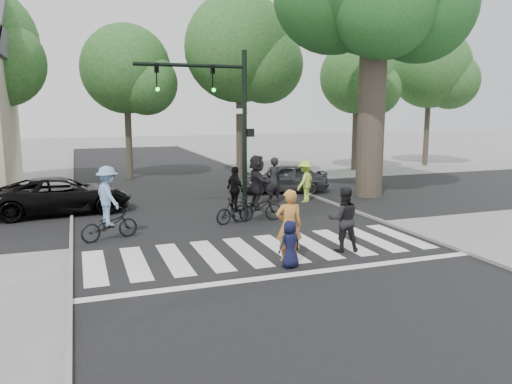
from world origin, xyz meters
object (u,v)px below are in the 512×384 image
pedestrian_child (290,244)px  traffic_signal (223,108)px  car_suv (63,195)px  pedestrian_woman (289,226)px  pedestrian_adult (344,219)px  cyclist_mid (235,200)px  cyclist_right (257,192)px  cyclist_left (109,208)px  car_grey (284,178)px

pedestrian_child → traffic_signal: bearing=-103.6°
traffic_signal → pedestrian_child: traffic_signal is taller
car_suv → pedestrian_woman: bearing=-151.4°
pedestrian_adult → cyclist_mid: 4.57m
traffic_signal → pedestrian_adult: size_ratio=3.34×
pedestrian_woman → pedestrian_child: (-0.18, -0.49, -0.35)m
pedestrian_adult → car_suv: size_ratio=0.36×
pedestrian_woman → cyclist_right: 4.68m
cyclist_left → car_suv: 4.79m
pedestrian_woman → cyclist_right: bearing=-88.4°
cyclist_left → pedestrian_child: bearing=-46.6°
traffic_signal → pedestrian_adult: bearing=-74.3°
pedestrian_woman → pedestrian_child: size_ratio=1.58×
pedestrian_adult → car_grey: (2.26, 9.49, -0.21)m
pedestrian_adult → cyclist_left: (-6.00, 3.41, 0.07)m
cyclist_mid → pedestrian_adult: bearing=-66.9°
pedestrian_woman → cyclist_left: (-4.21, 3.76, 0.03)m
pedestrian_child → car_grey: bearing=-123.5°
pedestrian_woman → car_grey: pedestrian_woman is taller
pedestrian_woman → car_suv: bearing=-44.7°
cyclist_left → car_grey: (8.25, 6.08, -0.28)m
pedestrian_woman → pedestrian_child: pedestrian_woman is taller
cyclist_mid → car_suv: 6.75m
pedestrian_child → car_grey: car_grey is taller
cyclist_mid → car_suv: (-5.59, 3.79, -0.12)m
traffic_signal → pedestrian_adult: 6.93m
cyclist_left → cyclist_right: cyclist_right is taller
pedestrian_woman → cyclist_mid: 4.56m
pedestrian_child → cyclist_left: bearing=-57.8°
traffic_signal → cyclist_right: 3.43m
cyclist_left → cyclist_right: bearing=9.7°
pedestrian_child → car_suv: car_suv is taller
pedestrian_child → car_grey: (4.23, 10.34, 0.09)m
car_suv → pedestrian_child: bearing=-153.7°
pedestrian_child → car_grey: 11.17m
cyclist_right → cyclist_left: bearing=-170.3°
traffic_signal → pedestrian_woman: (-0.10, -6.36, -2.96)m
traffic_signal → cyclist_right: traffic_signal is taller
pedestrian_adult → car_suv: (-7.38, 7.99, -0.21)m
car_grey → cyclist_left: bearing=-40.3°
cyclist_mid → cyclist_right: bearing=4.3°
car_suv → car_grey: bearing=-86.4°
car_grey → pedestrian_adult: bearing=-0.0°
pedestrian_adult → car_grey: size_ratio=0.45×
traffic_signal → cyclist_mid: bearing=-93.4°
cyclist_right → car_grey: bearing=58.2°
traffic_signal → car_suv: (-5.69, 1.98, -3.21)m
cyclist_left → car_suv: (-1.39, 4.58, -0.28)m
car_suv → cyclist_right: bearing=-125.5°
traffic_signal → car_suv: size_ratio=1.20×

